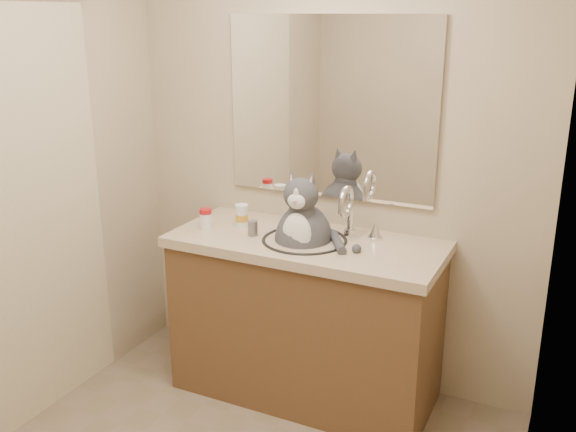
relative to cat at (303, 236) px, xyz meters
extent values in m
cube|color=tan|center=(0.01, 0.30, 0.33)|extent=(2.20, 0.01, 2.40)
cube|color=tan|center=(1.12, -0.95, 0.33)|extent=(0.01, 2.50, 2.40)
cube|color=brown|center=(0.01, 0.01, -0.47)|extent=(1.30, 0.55, 0.80)
cube|color=tan|center=(0.01, 0.01, -0.05)|extent=(1.34, 0.59, 0.05)
torus|color=black|center=(0.01, -0.01, -0.02)|extent=(0.42, 0.42, 0.02)
ellipsoid|color=white|center=(0.01, -0.01, -0.10)|extent=(0.40, 0.40, 0.15)
cylinder|color=silver|center=(0.18, 0.16, 0.08)|extent=(0.03, 0.03, 0.18)
torus|color=silver|center=(0.18, 0.10, 0.17)|extent=(0.03, 0.16, 0.16)
cone|color=silver|center=(0.31, 0.16, 0.03)|extent=(0.06, 0.06, 0.08)
cube|color=white|center=(0.01, 0.28, 0.58)|extent=(1.10, 0.02, 0.90)
cube|color=beige|center=(-1.04, -0.85, 0.13)|extent=(0.01, 1.20, 1.90)
ellipsoid|color=#45454A|center=(0.00, 0.01, -0.04)|extent=(0.31, 0.34, 0.38)
ellipsoid|color=silver|center=(0.01, -0.09, 0.02)|extent=(0.16, 0.10, 0.24)
ellipsoid|color=#45454A|center=(0.00, -0.03, 0.21)|extent=(0.19, 0.17, 0.16)
ellipsoid|color=silver|center=(0.01, -0.10, 0.20)|extent=(0.09, 0.05, 0.07)
sphere|color=#D88C8C|center=(0.01, -0.12, 0.21)|extent=(0.02, 0.02, 0.02)
cone|color=#45454A|center=(-0.05, -0.02, 0.29)|extent=(0.08, 0.07, 0.08)
cone|color=#45454A|center=(0.05, -0.01, 0.29)|extent=(0.08, 0.07, 0.08)
cylinder|color=#45454A|center=(0.18, -0.01, 0.00)|extent=(0.17, 0.24, 0.04)
cylinder|color=white|center=(-0.51, -0.07, 0.02)|extent=(0.08, 0.08, 0.08)
cylinder|color=#B01217|center=(-0.51, -0.07, 0.07)|extent=(0.08, 0.08, 0.02)
cylinder|color=white|center=(-0.37, 0.05, 0.03)|extent=(0.08, 0.08, 0.09)
cylinder|color=gold|center=(-0.37, 0.05, 0.03)|extent=(0.08, 0.08, 0.04)
cylinder|color=white|center=(-0.37, 0.05, 0.08)|extent=(0.09, 0.09, 0.02)
cylinder|color=slate|center=(-0.25, -0.05, 0.02)|extent=(0.05, 0.05, 0.08)
camera|label=1|loc=(1.21, -2.68, 1.03)|focal=40.00mm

